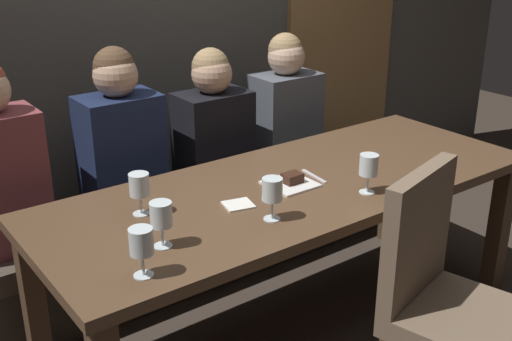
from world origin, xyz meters
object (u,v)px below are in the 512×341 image
(wine_glass_far_right, at_px, (369,167))
(wine_glass_center_front, at_px, (141,243))
(wine_glass_end_left, at_px, (161,215))
(wine_glass_far_left, at_px, (139,186))
(fork_on_table, at_px, (315,176))
(banquette_bench, at_px, (208,230))
(wine_glass_end_right, at_px, (272,190))
(diner_near_end, at_px, (285,107))
(dining_table, at_px, (293,202))
(diner_bearded, at_px, (121,139))
(dessert_plate, at_px, (291,182))
(chair_near_side, at_px, (442,289))
(diner_far_end, at_px, (213,126))

(wine_glass_far_right, bearing_deg, wine_glass_center_front, -177.83)
(wine_glass_end_left, distance_m, wine_glass_far_left, 0.28)
(fork_on_table, bearing_deg, banquette_bench, 105.50)
(wine_glass_end_right, bearing_deg, wine_glass_end_left, 172.42)
(diner_near_end, distance_m, wine_glass_far_right, 1.05)
(dining_table, distance_m, wine_glass_end_right, 0.41)
(diner_bearded, distance_m, wine_glass_center_front, 1.07)
(wine_glass_end_right, distance_m, dessert_plate, 0.35)
(wine_glass_end_left, bearing_deg, diner_bearded, 73.21)
(wine_glass_center_front, xyz_separation_m, dessert_plate, (0.83, 0.28, -0.10))
(chair_near_side, xyz_separation_m, wine_glass_center_front, (-0.94, 0.43, 0.30))
(banquette_bench, xyz_separation_m, diner_bearded, (-0.45, 0.00, 0.60))
(wine_glass_center_front, xyz_separation_m, wine_glass_far_right, (1.03, 0.04, -0.00))
(diner_bearded, xyz_separation_m, wine_glass_center_front, (-0.40, -0.99, 0.02))
(chair_near_side, xyz_separation_m, wine_glass_far_right, (0.09, 0.47, 0.29))
(wine_glass_far_right, bearing_deg, fork_on_table, 103.56)
(diner_near_end, relative_size, wine_glass_far_left, 4.66)
(dessert_plate, bearing_deg, banquette_bench, 88.08)
(diner_bearded, height_order, wine_glass_far_right, diner_bearded)
(wine_glass_far_left, bearing_deg, diner_bearded, 71.02)
(banquette_bench, height_order, wine_glass_far_right, wine_glass_far_right)
(wine_glass_end_right, bearing_deg, banquette_bench, 72.63)
(wine_glass_center_front, bearing_deg, wine_glass_end_left, 43.22)
(wine_glass_end_right, bearing_deg, chair_near_side, -53.85)
(wine_glass_end_right, distance_m, wine_glass_far_right, 0.46)
(wine_glass_end_right, distance_m, wine_glass_center_front, 0.57)
(diner_near_end, bearing_deg, wine_glass_end_right, -131.25)
(chair_near_side, bearing_deg, dessert_plate, 98.44)
(dessert_plate, xyz_separation_m, fork_on_table, (0.14, 0.01, -0.01))
(wine_glass_center_front, relative_size, wine_glass_far_right, 1.00)
(diner_far_end, relative_size, wine_glass_center_front, 4.56)
(banquette_bench, relative_size, dessert_plate, 13.16)
(dining_table, xyz_separation_m, diner_far_end, (0.04, 0.69, 0.15))
(wine_glass_end_right, bearing_deg, dining_table, 37.19)
(dining_table, relative_size, dessert_plate, 11.58)
(chair_near_side, xyz_separation_m, dessert_plate, (-0.11, 0.71, 0.20))
(diner_near_end, relative_size, fork_on_table, 4.49)
(dining_table, bearing_deg, wine_glass_far_left, 170.46)
(wine_glass_far_right, bearing_deg, chair_near_side, -100.98)
(chair_near_side, xyz_separation_m, wine_glass_end_left, (-0.79, 0.56, 0.30))
(banquette_bench, relative_size, wine_glass_end_left, 15.24)
(banquette_bench, distance_m, chair_near_side, 1.46)
(wine_glass_far_right, height_order, fork_on_table, wine_glass_far_right)
(banquette_bench, bearing_deg, chair_near_side, -86.69)
(diner_far_end, distance_m, wine_glass_end_right, 0.97)
(dining_table, distance_m, diner_far_end, 0.71)
(chair_near_side, bearing_deg, wine_glass_end_left, 144.73)
(diner_near_end, distance_m, fork_on_table, 0.85)
(wine_glass_far_right, height_order, dessert_plate, wine_glass_far_right)
(wine_glass_end_left, height_order, wine_glass_far_right, same)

